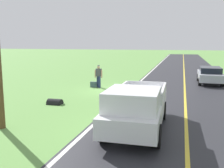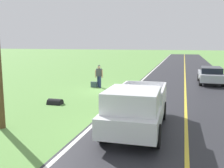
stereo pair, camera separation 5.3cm
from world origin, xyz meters
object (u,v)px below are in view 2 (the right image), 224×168
(suitcase_carried, at_px, (94,84))
(sedan_near_oncoming, at_px, (211,75))
(hitchhiker_walking, at_px, (99,75))
(pickup_truck_passing, at_px, (136,107))

(suitcase_carried, distance_m, sedan_near_oncoming, 9.91)
(hitchhiker_walking, distance_m, pickup_truck_passing, 10.16)
(suitcase_carried, distance_m, pickup_truck_passing, 10.31)
(hitchhiker_walking, distance_m, sedan_near_oncoming, 9.49)
(suitcase_carried, relative_size, pickup_truck_passing, 0.08)
(pickup_truck_passing, bearing_deg, sedan_near_oncoming, -106.54)
(hitchhiker_walking, bearing_deg, pickup_truck_passing, 116.39)
(hitchhiker_walking, distance_m, suitcase_carried, 0.87)
(hitchhiker_walking, height_order, pickup_truck_passing, pickup_truck_passing)
(hitchhiker_walking, xyz_separation_m, pickup_truck_passing, (-4.52, 9.10, -0.01))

